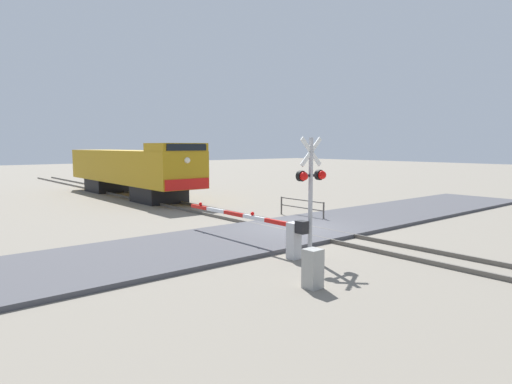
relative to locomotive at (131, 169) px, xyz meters
name	(u,v)px	position (x,y,z in m)	size (l,w,h in m)	color
ground_plane	(297,231)	(0.00, -16.78, -2.00)	(160.00, 160.00, 0.00)	gray
rail_track_left	(285,231)	(-0.72, -16.78, -1.92)	(0.08, 80.00, 0.15)	#59544C
rail_track_right	(308,227)	(0.72, -16.78, -1.92)	(0.08, 80.00, 0.15)	#59544C
road_surface	(297,229)	(0.00, -16.78, -1.93)	(36.00, 5.06, 0.15)	#47474C
locomotive	(131,169)	(0.00, 0.00, 0.00)	(3.09, 16.08, 3.80)	black
crossing_signal	(311,184)	(-3.01, -20.40, 0.43)	(1.18, 0.33, 3.93)	#ADADB2
crossing_gate	(274,229)	(-3.43, -19.09, -1.18)	(0.36, 6.75, 1.30)	silver
utility_cabinet	(313,269)	(-5.14, -22.49, -1.49)	(0.42, 0.42, 1.02)	#999993
guard_railing	(301,206)	(2.60, -14.51, -1.37)	(0.08, 3.05, 0.95)	#4C4742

